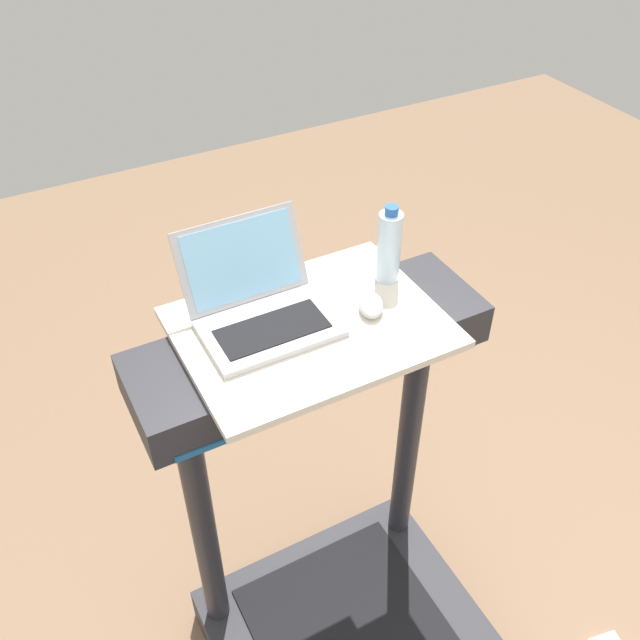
% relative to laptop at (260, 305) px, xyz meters
% --- Properties ---
extents(desk_board, '(0.62, 0.47, 0.02)m').
position_rel_laptop_xyz_m(desk_board, '(0.10, -0.07, -0.05)').
color(desk_board, beige).
rests_on(desk_board, treadmill_base).
extents(laptop, '(0.31, 0.30, 0.21)m').
position_rel_laptop_xyz_m(laptop, '(0.00, 0.00, 0.00)').
color(laptop, '#B7B7BC').
rests_on(laptop, desk_board).
extents(computer_mouse, '(0.10, 0.12, 0.03)m').
position_rel_laptop_xyz_m(computer_mouse, '(0.25, -0.09, -0.03)').
color(computer_mouse, '#B2B2B7').
rests_on(computer_mouse, desk_board).
extents(water_bottle, '(0.06, 0.06, 0.21)m').
position_rel_laptop_xyz_m(water_bottle, '(0.36, -0.00, 0.06)').
color(water_bottle, silver).
rests_on(water_bottle, desk_board).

